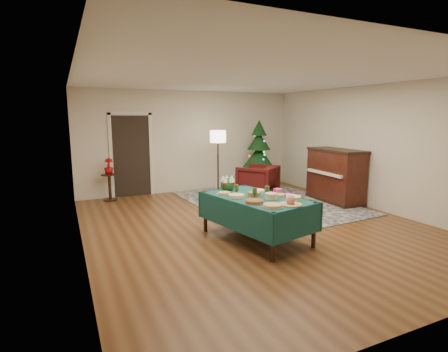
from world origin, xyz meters
name	(u,v)px	position (x,y,z in m)	size (l,w,h in m)	color
room_shell	(256,154)	(0.00, 0.00, 1.35)	(7.00, 7.00, 7.00)	#593319
doorway	(132,154)	(-1.60, 3.48, 1.10)	(1.08, 0.04, 2.16)	black
rug	(266,202)	(1.12, 1.40, 0.01)	(3.20, 4.20, 0.02)	#132049
buffet_table	(256,205)	(-0.35, -0.66, 0.58)	(1.45, 2.03, 0.72)	black
platter_0	(273,206)	(-0.47, -1.32, 0.74)	(0.33, 0.33, 0.04)	silver
platter_1	(291,201)	(-0.16, -1.34, 0.78)	(0.35, 0.35, 0.16)	silver
platter_2	(294,198)	(0.09, -1.07, 0.75)	(0.28, 0.28, 0.06)	silver
platter_3	(254,202)	(-0.59, -1.00, 0.74)	(0.33, 0.33, 0.05)	silver
platter_4	(271,196)	(-0.22, -0.89, 0.76)	(0.23, 0.23, 0.10)	silver
platter_5	(279,195)	(0.01, -0.77, 0.74)	(0.24, 0.24, 0.04)	silver
platter_6	(237,196)	(-0.66, -0.55, 0.74)	(0.30, 0.30, 0.05)	silver
platter_7	(254,194)	(-0.35, -0.58, 0.75)	(0.25, 0.25, 0.07)	silver
platter_8	(258,191)	(-0.13, -0.32, 0.74)	(0.26, 0.26, 0.04)	silver
platter_9	(224,193)	(-0.75, -0.25, 0.74)	(0.25, 0.25, 0.04)	silver
goblet_0	(237,189)	(-0.56, -0.35, 0.81)	(0.08, 0.08, 0.17)	#2D471E
goblet_1	(267,191)	(-0.15, -0.66, 0.81)	(0.08, 0.08, 0.17)	#2D471E
goblet_2	(255,193)	(-0.41, -0.70, 0.81)	(0.08, 0.08, 0.17)	#2D471E
napkin_stack	(288,195)	(0.15, -0.84, 0.74)	(0.14, 0.14, 0.04)	#F143B3
gift_box	(278,191)	(0.08, -0.63, 0.77)	(0.11, 0.11, 0.10)	#D43A89
centerpiece	(228,183)	(-0.54, 0.04, 0.84)	(0.26, 0.26, 0.30)	#1E4C1E
armchair	(258,179)	(1.26, 2.03, 0.45)	(0.87, 0.81, 0.90)	#3F0E0D
floor_lamp	(218,140)	(0.43, 2.64, 1.42)	(0.41, 0.41, 1.67)	#A57F3F
side_table	(110,188)	(-2.20, 3.20, 0.32)	(0.36, 0.36, 0.65)	black
potted_plant	(109,170)	(-2.20, 3.20, 0.76)	(0.22, 0.39, 0.22)	#A20B0D
christmas_tree	(259,158)	(1.79, 2.90, 0.87)	(1.24, 1.24, 1.94)	black
piano	(335,176)	(2.67, 0.81, 0.62)	(0.76, 1.49, 1.27)	black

